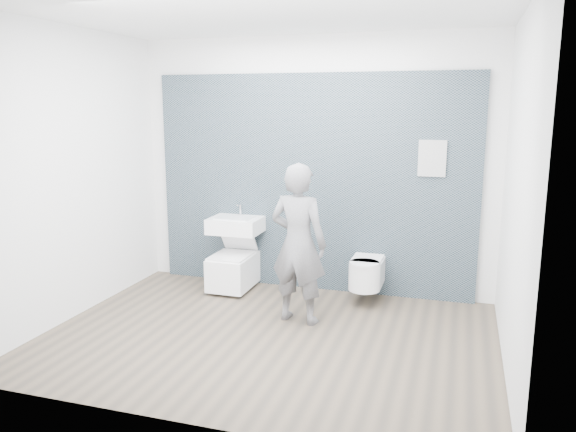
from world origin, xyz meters
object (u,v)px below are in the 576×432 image
(washbasin, at_px, (236,225))
(visitor, at_px, (298,244))
(toilet_square, at_px, (233,269))
(toilet_rounded, at_px, (366,273))

(washbasin, xyz_separation_m, visitor, (0.97, -0.78, 0.04))
(toilet_square, distance_m, visitor, 1.30)
(toilet_rounded, bearing_deg, washbasin, 177.49)
(washbasin, xyz_separation_m, toilet_rounded, (1.50, -0.07, -0.41))
(washbasin, bearing_deg, toilet_square, -90.00)
(washbasin, relative_size, toilet_rounded, 1.02)
(toilet_rounded, height_order, visitor, visitor)
(toilet_square, distance_m, toilet_rounded, 1.51)
(toilet_square, height_order, visitor, visitor)
(washbasin, height_order, visitor, visitor)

